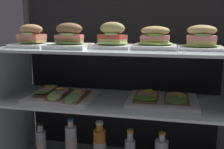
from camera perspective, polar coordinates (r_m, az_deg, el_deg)
name	(u,v)px	position (r m, az deg, el deg)	size (l,w,h in m)	color
case_frame	(117,74)	(1.45, 1.17, 0.01)	(1.18, 0.45, 0.95)	#333338
riser_lower_tier	(112,135)	(1.41, 0.00, -13.01)	(1.12, 0.39, 0.36)	silver
shelf_lower_glass	(112,101)	(1.34, 0.00, -5.81)	(1.13, 0.41, 0.01)	silver
riser_upper_tier	(112,76)	(1.31, 0.00, -0.26)	(1.12, 0.39, 0.25)	silver
shelf_upper_glass	(112,49)	(1.29, 0.00, 5.52)	(1.13, 0.41, 0.01)	silver
plated_roll_sandwich_right_of_center	(31,38)	(1.40, -17.06, 7.62)	(0.18, 0.18, 0.11)	white
plated_roll_sandwich_mid_left	(69,39)	(1.30, -9.22, 7.64)	(0.20, 0.20, 0.12)	white
plated_roll_sandwich_center	(112,38)	(1.29, 0.04, 7.86)	(0.19, 0.19, 0.12)	white
plated_roll_sandwich_far_right	(155,41)	(1.27, 9.29, 7.26)	(0.20, 0.20, 0.11)	white
plated_roll_sandwich_left_of_center	(201,40)	(1.29, 18.75, 7.10)	(0.21, 0.21, 0.11)	white
open_sandwich_tray_far_right	(61,95)	(1.40, -10.94, -4.29)	(0.34, 0.30, 0.06)	white
open_sandwich_tray_mid_right	(161,99)	(1.33, 10.66, -5.14)	(0.34, 0.29, 0.05)	white
juice_bottle_front_left_end	(41,142)	(1.63, -15.13, -13.86)	(0.06, 0.06, 0.20)	white
juice_bottle_front_middle	(71,142)	(1.54, -8.84, -14.30)	(0.07, 0.07, 0.24)	white
juice_bottle_front_right_end	(100,145)	(1.50, -2.69, -14.93)	(0.07, 0.07, 0.23)	orange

